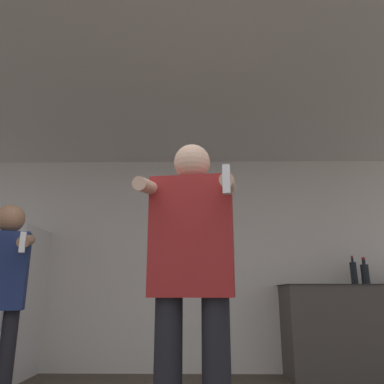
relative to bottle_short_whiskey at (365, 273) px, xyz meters
name	(u,v)px	position (x,y,z in m)	size (l,w,h in m)	color
wall_back	(180,260)	(-2.12, 0.28, 0.17)	(7.00, 0.06, 2.55)	silver
ceiling_slab	(173,101)	(-2.12, -1.30, 1.47)	(7.00, 3.63, 0.05)	silver
counter	(359,331)	(-0.15, -0.03, -0.61)	(1.62, 0.60, 0.98)	#47423D
bottle_short_whiskey	(365,273)	(0.00, 0.00, 0.00)	(0.09, 0.09, 0.31)	black
bottle_dark_rum	(354,273)	(-0.13, 0.00, 0.01)	(0.07, 0.07, 0.32)	black
person_woman_foreground	(192,276)	(-1.94, -2.34, -0.13)	(0.54, 0.51, 1.71)	black
person_man_side	(2,285)	(-3.35, -1.55, -0.16)	(0.50, 0.59, 1.55)	black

